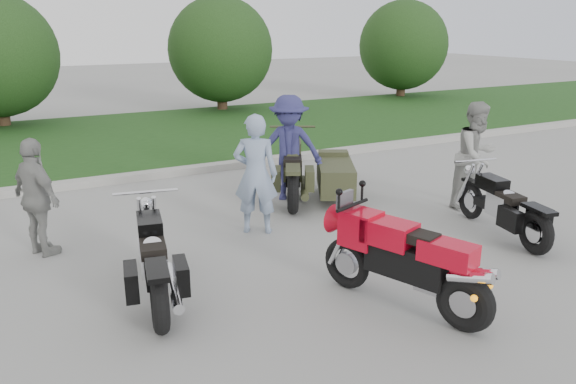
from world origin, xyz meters
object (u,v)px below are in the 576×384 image
person_denim (289,148)px  person_back (37,198)px  cruiser_sidecar (318,175)px  sportbike_red (406,259)px  person_stripe (256,174)px  person_grey (476,155)px  cruiser_right (506,210)px  cruiser_left (154,264)px

person_denim → person_back: 4.29m
cruiser_sidecar → person_back: 4.71m
sportbike_red → person_stripe: bearing=78.1°
person_denim → person_back: person_denim is taller
cruiser_sidecar → person_denim: (-0.44, 0.28, 0.49)m
cruiser_sidecar → person_grey: person_grey is taller
cruiser_right → person_back: person_back is taller
person_stripe → person_back: size_ratio=1.11×
cruiser_left → person_back: size_ratio=1.40×
person_stripe → person_denim: 1.76m
cruiser_right → cruiser_sidecar: (-1.52, 2.92, 0.03)m
cruiser_left → person_denim: (3.21, 2.74, 0.49)m
cruiser_left → person_stripe: bearing=48.1°
person_back → sportbike_red: bearing=-162.2°
cruiser_left → person_back: 2.34m
person_stripe → person_back: (-3.00, 0.59, -0.09)m
cruiser_left → cruiser_right: 5.19m
cruiser_left → person_grey: (5.84, 0.84, 0.46)m
cruiser_sidecar → person_denim: bearing=175.9°
cruiser_sidecar → person_grey: size_ratio=1.30×
sportbike_red → cruiser_sidecar: bearing=52.4°
sportbike_red → cruiser_right: bearing=0.6°
person_denim → cruiser_right: bearing=-25.1°
sportbike_red → person_grey: 4.16m
sportbike_red → cruiser_right: (2.75, 1.05, -0.17)m
sportbike_red → person_back: 4.97m
person_stripe → person_denim: person_denim is taller
cruiser_right → person_stripe: size_ratio=1.18×
cruiser_right → person_grey: person_grey is taller
cruiser_left → person_stripe: (1.97, 1.48, 0.46)m
sportbike_red → cruiser_right: size_ratio=0.96×
cruiser_left → person_back: (-1.03, 2.07, 0.37)m
cruiser_right → person_stripe: (-3.20, 1.95, 0.49)m
cruiser_sidecar → person_denim: size_ratio=1.26×
person_stripe → person_grey: person_grey is taller
cruiser_right → sportbike_red: bearing=-147.5°
person_stripe → person_denim: (1.24, 1.26, 0.03)m
cruiser_right → person_grey: bearing=74.4°
cruiser_left → person_grey: person_grey is taller
person_back → cruiser_right: bearing=-138.2°
cruiser_right → person_denim: 3.79m
cruiser_sidecar → sportbike_red: bearing=-79.2°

